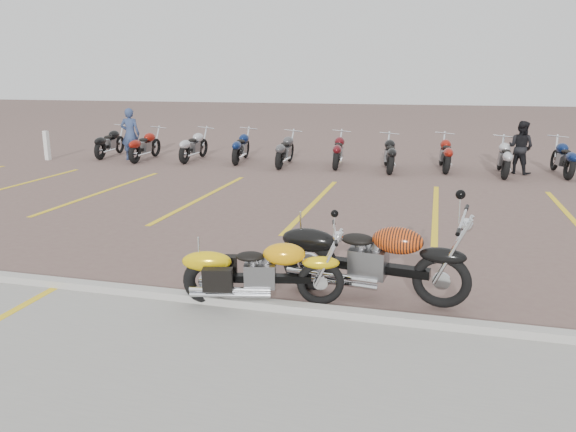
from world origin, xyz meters
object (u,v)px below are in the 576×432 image
Objects in this scene: yellow_cruiser at (260,274)px; bollard at (47,145)px; person_b at (521,147)px; person_a at (130,134)px; flame_cruiser at (369,261)px.

yellow_cruiser is 2.01× the size of bollard.
person_b reaches higher than bollard.
person_b is (12.59, 0.40, -0.11)m from person_a.
flame_cruiser is at bearing 11.63° from yellow_cruiser.
person_a is at bearing 15.42° from bollard.
person_a reaches higher than person_b.
yellow_cruiser is at bearing -147.95° from flame_cruiser.
flame_cruiser is at bearing -38.22° from bollard.
person_b is 15.42m from bollard.
person_b is at bearing 4.34° from bollard.
flame_cruiser is at bearing 119.29° from person_a.
yellow_cruiser is 1.14× the size of person_a.
flame_cruiser reaches higher than yellow_cruiser.
bollard is at bearing 39.20° from person_b.
person_a is 12.59m from person_b.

